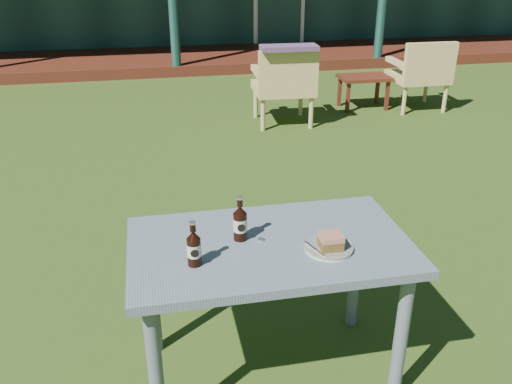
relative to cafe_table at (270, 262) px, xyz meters
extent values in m
plane|color=#334916|center=(0.00, 1.60, -0.62)|extent=(80.00, 80.00, 0.00)
cube|color=#491D11|center=(0.00, 7.20, -0.54)|extent=(15.00, 1.80, 0.16)
cube|color=slate|center=(0.00, 0.00, 0.08)|extent=(1.20, 0.70, 0.04)
cylinder|color=slate|center=(-0.52, -0.27, -0.28)|extent=(0.06, 0.06, 0.68)
cylinder|color=slate|center=(0.52, -0.27, -0.28)|extent=(0.06, 0.06, 0.68)
cylinder|color=slate|center=(-0.52, 0.27, -0.28)|extent=(0.06, 0.06, 0.68)
cylinder|color=slate|center=(0.52, 0.27, -0.28)|extent=(0.06, 0.06, 0.68)
cylinder|color=silver|center=(0.23, -0.11, 0.11)|extent=(0.20, 0.20, 0.01)
cylinder|color=olive|center=(0.23, -0.11, 0.11)|extent=(0.20, 0.20, 0.00)
cube|color=#503C19|center=(0.23, -0.12, 0.14)|extent=(0.09, 0.08, 0.04)
cube|color=#AA684C|center=(0.23, -0.12, 0.17)|extent=(0.09, 0.09, 0.02)
cube|color=silver|center=(0.16, -0.12, 0.12)|extent=(0.05, 0.14, 0.00)
cylinder|color=black|center=(-0.12, 0.05, 0.16)|extent=(0.06, 0.06, 0.12)
cone|color=black|center=(-0.12, 0.05, 0.24)|extent=(0.06, 0.06, 0.03)
cylinder|color=black|center=(-0.12, 0.05, 0.28)|extent=(0.02, 0.02, 0.03)
cylinder|color=silver|center=(-0.12, 0.05, 0.30)|extent=(0.03, 0.03, 0.01)
cylinder|color=beige|center=(-0.12, 0.05, 0.17)|extent=(0.06, 0.06, 0.06)
cylinder|color=black|center=(-0.12, 0.02, 0.17)|extent=(0.03, 0.00, 0.03)
cylinder|color=black|center=(-0.33, -0.11, 0.16)|extent=(0.06, 0.06, 0.12)
cone|color=black|center=(-0.33, -0.11, 0.24)|extent=(0.06, 0.06, 0.03)
cylinder|color=black|center=(-0.33, -0.11, 0.27)|extent=(0.02, 0.02, 0.03)
cylinder|color=silver|center=(-0.33, -0.11, 0.29)|extent=(0.03, 0.03, 0.01)
cylinder|color=beige|center=(-0.33, -0.11, 0.17)|extent=(0.06, 0.06, 0.05)
cylinder|color=black|center=(-0.33, -0.14, 0.17)|extent=(0.03, 0.00, 0.03)
cylinder|color=silver|center=(-0.03, 0.02, 0.11)|extent=(0.03, 0.03, 0.01)
cube|color=tan|center=(1.02, 3.81, -0.22)|extent=(0.66, 0.62, 0.09)
cube|color=tan|center=(1.01, 3.56, 0.03)|extent=(0.64, 0.11, 0.42)
cube|color=tan|center=(1.30, 3.82, -0.04)|extent=(0.09, 0.56, 0.06)
cube|color=tan|center=(0.73, 3.85, -0.04)|extent=(0.09, 0.56, 0.06)
cylinder|color=tan|center=(1.30, 4.05, -0.44)|extent=(0.05, 0.05, 0.35)
cylinder|color=tan|center=(0.76, 4.07, -0.44)|extent=(0.05, 0.05, 0.35)
cylinder|color=tan|center=(1.27, 3.56, -0.44)|extent=(0.05, 0.05, 0.35)
cylinder|color=tan|center=(0.74, 3.58, -0.44)|extent=(0.05, 0.05, 0.35)
cube|color=tan|center=(2.76, 4.06, -0.23)|extent=(0.62, 0.58, 0.09)
cube|color=tan|center=(2.76, 3.81, 0.02)|extent=(0.62, 0.08, 0.41)
cube|color=tan|center=(3.04, 4.08, -0.05)|extent=(0.07, 0.54, 0.06)
cube|color=tan|center=(2.48, 4.08, -0.05)|extent=(0.07, 0.54, 0.06)
cylinder|color=tan|center=(3.02, 4.30, -0.45)|extent=(0.05, 0.05, 0.34)
cylinder|color=tan|center=(2.50, 4.30, -0.45)|extent=(0.05, 0.05, 0.34)
cylinder|color=tan|center=(3.02, 3.81, -0.45)|extent=(0.05, 0.05, 0.34)
cylinder|color=tan|center=(2.50, 3.82, -0.45)|extent=(0.05, 0.05, 0.34)
cube|color=#5A3A5D|center=(1.01, 3.56, 0.27)|extent=(0.60, 0.26, 0.05)
cube|color=#491D11|center=(2.13, 4.19, -0.24)|extent=(0.60, 0.40, 0.04)
cube|color=#491D11|center=(1.88, 4.04, -0.44)|extent=(0.04, 0.04, 0.36)
cube|color=#491D11|center=(2.38, 4.04, -0.44)|extent=(0.04, 0.04, 0.36)
cube|color=#491D11|center=(1.88, 4.34, -0.44)|extent=(0.04, 0.04, 0.36)
cube|color=#491D11|center=(2.38, 4.34, -0.44)|extent=(0.04, 0.04, 0.36)
camera|label=1|loc=(-0.46, -1.95, 1.27)|focal=38.00mm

